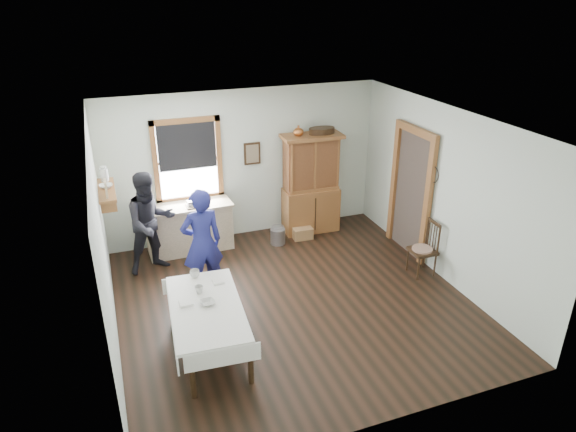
% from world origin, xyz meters
% --- Properties ---
extents(room, '(5.01, 5.01, 2.70)m').
position_xyz_m(room, '(0.00, 0.00, 1.35)').
color(room, black).
rests_on(room, ground).
extents(window, '(1.18, 0.07, 1.48)m').
position_xyz_m(window, '(-1.00, 2.46, 1.63)').
color(window, white).
rests_on(window, room).
extents(doorway, '(0.09, 1.14, 2.22)m').
position_xyz_m(doorway, '(2.46, 0.85, 1.16)').
color(doorway, '#453931').
rests_on(doorway, room).
extents(wall_shelf, '(0.24, 1.00, 0.44)m').
position_xyz_m(wall_shelf, '(-2.37, 1.54, 1.57)').
color(wall_shelf, '#9A642F').
rests_on(wall_shelf, room).
extents(framed_picture, '(0.30, 0.04, 0.40)m').
position_xyz_m(framed_picture, '(0.15, 2.46, 1.55)').
color(framed_picture, '#342112').
rests_on(framed_picture, room).
extents(rug_beater, '(0.01, 0.27, 0.27)m').
position_xyz_m(rug_beater, '(2.45, 0.30, 1.72)').
color(rug_beater, black).
rests_on(rug_beater, room).
extents(work_counter, '(1.51, 0.61, 0.86)m').
position_xyz_m(work_counter, '(-1.12, 2.16, 0.43)').
color(work_counter, '#CBB28D').
rests_on(work_counter, room).
extents(china_hutch, '(1.12, 0.57, 1.87)m').
position_xyz_m(china_hutch, '(1.18, 2.19, 0.93)').
color(china_hutch, '#9A642F').
rests_on(china_hutch, room).
extents(dining_table, '(1.02, 1.77, 0.68)m').
position_xyz_m(dining_table, '(-1.41, -0.67, 0.34)').
color(dining_table, white).
rests_on(dining_table, room).
extents(spindle_chair, '(0.43, 0.43, 0.91)m').
position_xyz_m(spindle_chair, '(2.24, 0.05, 0.45)').
color(spindle_chair, '#342112').
rests_on(spindle_chair, room).
extents(pail, '(0.34, 0.34, 0.29)m').
position_xyz_m(pail, '(0.41, 1.85, 0.14)').
color(pail, gray).
rests_on(pail, room).
extents(wicker_basket, '(0.37, 0.27, 0.21)m').
position_xyz_m(wicker_basket, '(0.90, 1.90, 0.11)').
color(wicker_basket, '#9A7046').
rests_on(wicker_basket, room).
extents(woman_blue, '(0.60, 0.43, 1.56)m').
position_xyz_m(woman_blue, '(-1.17, 0.71, 0.78)').
color(woman_blue, navy).
rests_on(woman_blue, room).
extents(figure_dark, '(0.88, 0.76, 1.56)m').
position_xyz_m(figure_dark, '(-1.79, 1.69, 0.78)').
color(figure_dark, black).
rests_on(figure_dark, room).
extents(table_cup_a, '(0.14, 0.14, 0.10)m').
position_xyz_m(table_cup_a, '(-1.41, 0.06, 0.73)').
color(table_cup_a, silver).
rests_on(table_cup_a, dining_table).
extents(table_cup_b, '(0.13, 0.13, 0.10)m').
position_xyz_m(table_cup_b, '(-1.43, -0.34, 0.73)').
color(table_cup_b, silver).
rests_on(table_cup_b, dining_table).
extents(table_bowl, '(0.22, 0.22, 0.05)m').
position_xyz_m(table_bowl, '(-1.38, -0.64, 0.71)').
color(table_bowl, silver).
rests_on(table_bowl, dining_table).
extents(counter_book, '(0.15, 0.20, 0.02)m').
position_xyz_m(counter_book, '(-1.16, 2.07, 0.87)').
color(counter_book, '#786850').
rests_on(counter_book, work_counter).
extents(counter_bowl, '(0.27, 0.27, 0.07)m').
position_xyz_m(counter_bowl, '(-1.03, 2.09, 0.89)').
color(counter_bowl, silver).
rests_on(counter_bowl, work_counter).
extents(shelf_bowl, '(0.22, 0.22, 0.05)m').
position_xyz_m(shelf_bowl, '(-2.37, 1.55, 1.60)').
color(shelf_bowl, silver).
rests_on(shelf_bowl, wall_shelf).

